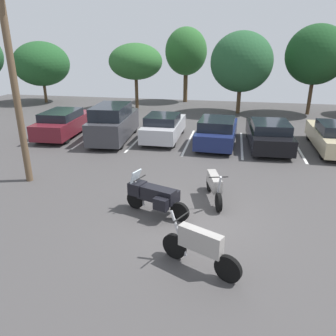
% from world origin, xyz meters
% --- Properties ---
extents(ground, '(44.00, 44.00, 0.10)m').
position_xyz_m(ground, '(0.00, 0.00, -0.05)').
color(ground, '#423F3F').
extents(motorcycle_touring, '(2.16, 1.18, 1.34)m').
position_xyz_m(motorcycle_touring, '(-1.18, -0.00, 0.63)').
color(motorcycle_touring, black).
rests_on(motorcycle_touring, ground).
extents(motorcycle_second, '(1.99, 1.04, 1.31)m').
position_xyz_m(motorcycle_second, '(0.49, -2.46, 0.60)').
color(motorcycle_second, black).
rests_on(motorcycle_second, ground).
extents(motorcycle_third, '(0.79, 2.13, 1.24)m').
position_xyz_m(motorcycle_third, '(0.61, 1.29, 0.56)').
color(motorcycle_third, black).
rests_on(motorcycle_third, ground).
extents(parking_stripes, '(17.17, 4.97, 0.01)m').
position_xyz_m(parking_stripes, '(-1.19, 8.21, 0.00)').
color(parking_stripes, silver).
rests_on(parking_stripes, ground).
extents(car_maroon, '(2.07, 4.90, 1.48)m').
position_xyz_m(car_maroon, '(-8.46, 8.18, 0.74)').
color(car_maroon, maroon).
rests_on(car_maroon, ground).
extents(car_charcoal, '(2.11, 4.85, 1.99)m').
position_xyz_m(car_charcoal, '(-5.30, 7.79, 0.96)').
color(car_charcoal, '#38383D').
rests_on(car_charcoal, ground).
extents(car_silver, '(1.81, 4.27, 1.44)m').
position_xyz_m(car_silver, '(-2.62, 8.46, 0.71)').
color(car_silver, '#B7B7BC').
rests_on(car_silver, ground).
extents(car_navy, '(2.09, 4.65, 1.44)m').
position_xyz_m(car_navy, '(0.33, 8.07, 0.70)').
color(car_navy, navy).
rests_on(car_navy, ground).
extents(car_black, '(2.12, 4.96, 1.41)m').
position_xyz_m(car_black, '(2.95, 8.08, 0.69)').
color(car_black, black).
rests_on(car_black, ground).
extents(car_champagne, '(1.84, 4.88, 1.45)m').
position_xyz_m(car_champagne, '(6.10, 8.15, 0.70)').
color(car_champagne, '#C1B289').
rests_on(car_champagne, ground).
extents(utility_pole, '(1.80, 0.35, 7.84)m').
position_xyz_m(utility_pole, '(-6.63, 1.68, 4.09)').
color(utility_pole, brown).
rests_on(utility_pole, ground).
extents(tree_rear, '(4.14, 4.14, 5.05)m').
position_xyz_m(tree_rear, '(-6.56, 16.82, 3.67)').
color(tree_rear, '#4C3823').
rests_on(tree_rear, ground).
extents(tree_far_left, '(4.48, 4.48, 5.88)m').
position_xyz_m(tree_far_left, '(1.47, 16.65, 3.74)').
color(tree_far_left, '#4C3823').
rests_on(tree_far_left, ground).
extents(tree_left, '(4.25, 4.25, 6.32)m').
position_xyz_m(tree_left, '(6.63, 17.25, 4.24)').
color(tree_left, '#4C3823').
rests_on(tree_left, ground).
extents(tree_center_right, '(3.60, 3.60, 6.33)m').
position_xyz_m(tree_center_right, '(-3.22, 20.99, 4.31)').
color(tree_center_right, '#4C3823').
rests_on(tree_center_right, ground).
extents(tree_right, '(4.78, 4.78, 5.18)m').
position_xyz_m(tree_right, '(-15.48, 18.29, 3.31)').
color(tree_right, '#4C3823').
rests_on(tree_right, ground).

